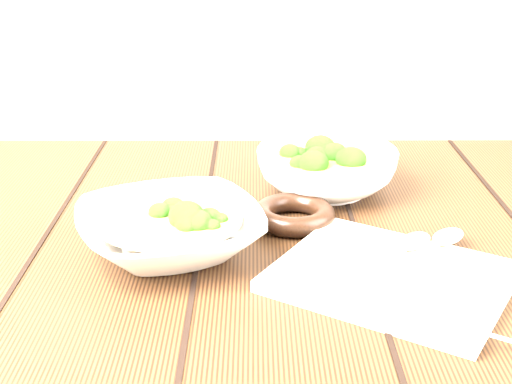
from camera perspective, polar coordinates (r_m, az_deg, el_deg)
The scene contains 7 objects.
table at distance 0.97m, azimuth -2.99°, elevation -9.89°, with size 1.20×0.80×0.75m.
soup_bowl_front at distance 0.87m, azimuth -6.90°, elevation -2.95°, with size 0.28×0.28×0.06m.
soup_bowl_back at distance 1.05m, azimuth 5.67°, elevation 1.87°, with size 0.23×0.23×0.07m.
trivet at distance 0.94m, azimuth 3.03°, elevation -1.80°, with size 0.11×0.11×0.03m, color black.
napkin at distance 0.82m, azimuth 10.75°, elevation -6.69°, with size 0.25×0.20×0.01m, color beige.
spoon_left at distance 0.85m, azimuth 11.47°, elevation -4.79°, with size 0.14×0.18×0.01m.
spoon_right at distance 0.87m, azimuth 14.01°, elevation -4.34°, with size 0.14×0.17×0.01m.
Camera 1 is at (0.05, -0.83, 1.14)m, focal length 50.00 mm.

